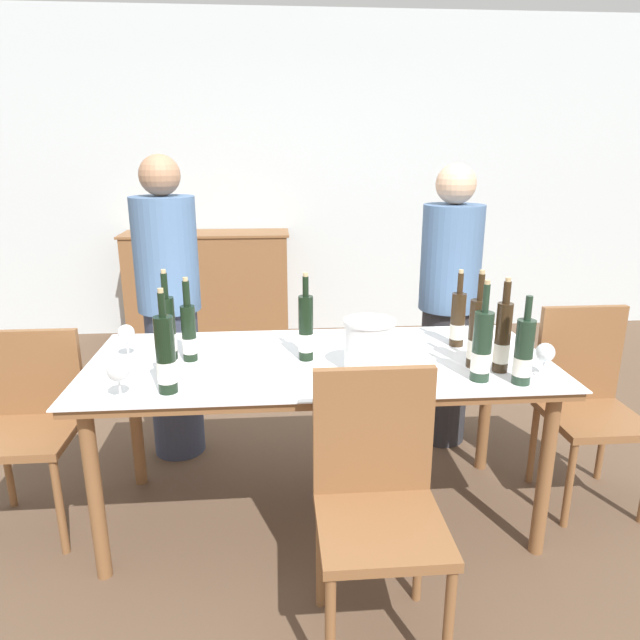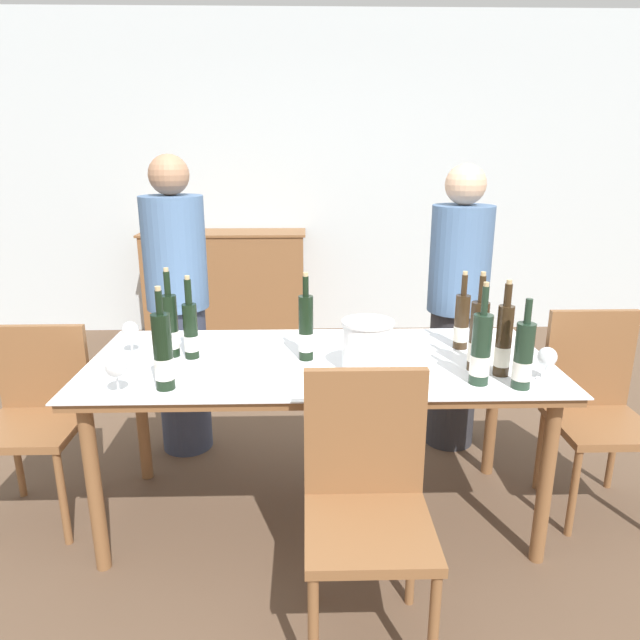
{
  "view_description": "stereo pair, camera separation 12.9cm",
  "coord_description": "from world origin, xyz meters",
  "px_view_note": "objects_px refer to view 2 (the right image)",
  "views": [
    {
      "loc": [
        -0.19,
        -2.33,
        1.65
      ],
      "look_at": [
        0.0,
        0.0,
        0.96
      ],
      "focal_mm": 32.0,
      "sensor_mm": 36.0,
      "label": 1
    },
    {
      "loc": [
        -0.06,
        -2.33,
        1.65
      ],
      "look_at": [
        0.0,
        0.0,
        0.96
      ],
      "focal_mm": 32.0,
      "sensor_mm": 36.0,
      "label": 2
    }
  ],
  "objects_px": {
    "dining_table": "(320,375)",
    "wine_bottle_3": "(503,342)",
    "wine_bottle_0": "(191,331)",
    "person_host": "(179,310)",
    "wine_glass_2": "(116,368)",
    "sideboard_cabinet": "(226,286)",
    "wine_bottle_8": "(163,354)",
    "wine_bottle_1": "(170,327)",
    "wine_bottle_6": "(481,351)",
    "wine_bottle_4": "(478,338)",
    "wine_glass_0": "(547,358)",
    "chair_right_end": "(595,399)",
    "chair_near_front": "(367,492)",
    "ice_bucket": "(367,345)",
    "person_guest_left": "(457,311)",
    "wine_glass_1": "(130,331)",
    "chair_left_end": "(37,408)",
    "wine_bottle_7": "(462,323)",
    "wine_bottle_2": "(306,329)",
    "wine_bottle_5": "(523,357)"
  },
  "relations": [
    {
      "from": "dining_table",
      "to": "wine_bottle_3",
      "type": "height_order",
      "value": "wine_bottle_3"
    },
    {
      "from": "wine_bottle_0",
      "to": "person_host",
      "type": "height_order",
      "value": "person_host"
    },
    {
      "from": "wine_glass_2",
      "to": "person_host",
      "type": "relative_size",
      "value": 0.09
    },
    {
      "from": "sideboard_cabinet",
      "to": "wine_bottle_8",
      "type": "xyz_separation_m",
      "value": [
        0.18,
        -2.99,
        0.43
      ]
    },
    {
      "from": "wine_bottle_1",
      "to": "wine_bottle_6",
      "type": "bearing_deg",
      "value": -15.18
    },
    {
      "from": "wine_bottle_4",
      "to": "wine_glass_0",
      "type": "bearing_deg",
      "value": -25.03
    },
    {
      "from": "wine_glass_0",
      "to": "person_host",
      "type": "bearing_deg",
      "value": 150.68
    },
    {
      "from": "chair_right_end",
      "to": "chair_near_front",
      "type": "distance_m",
      "value": 1.38
    },
    {
      "from": "sideboard_cabinet",
      "to": "ice_bucket",
      "type": "distance_m",
      "value": 3.03
    },
    {
      "from": "person_guest_left",
      "to": "wine_glass_1",
      "type": "bearing_deg",
      "value": -159.61
    },
    {
      "from": "wine_bottle_0",
      "to": "wine_bottle_8",
      "type": "distance_m",
      "value": 0.34
    },
    {
      "from": "wine_bottle_1",
      "to": "wine_bottle_6",
      "type": "height_order",
      "value": "wine_bottle_6"
    },
    {
      "from": "wine_bottle_4",
      "to": "chair_left_end",
      "type": "relative_size",
      "value": 0.47
    },
    {
      "from": "sideboard_cabinet",
      "to": "wine_glass_1",
      "type": "height_order",
      "value": "sideboard_cabinet"
    },
    {
      "from": "wine_glass_2",
      "to": "chair_left_end",
      "type": "xyz_separation_m",
      "value": [
        -0.53,
        0.43,
        -0.36
      ]
    },
    {
      "from": "wine_bottle_0",
      "to": "wine_bottle_7",
      "type": "relative_size",
      "value": 1.02
    },
    {
      "from": "dining_table",
      "to": "wine_glass_0",
      "type": "relative_size",
      "value": 14.69
    },
    {
      "from": "wine_glass_1",
      "to": "person_guest_left",
      "type": "xyz_separation_m",
      "value": [
        1.62,
        0.6,
        -0.09
      ]
    },
    {
      "from": "ice_bucket",
      "to": "wine_glass_2",
      "type": "distance_m",
      "value": 0.97
    },
    {
      "from": "sideboard_cabinet",
      "to": "wine_bottle_0",
      "type": "relative_size",
      "value": 3.9
    },
    {
      "from": "wine_bottle_4",
      "to": "wine_bottle_7",
      "type": "bearing_deg",
      "value": 88.68
    },
    {
      "from": "wine_glass_0",
      "to": "wine_bottle_2",
      "type": "bearing_deg",
      "value": 164.73
    },
    {
      "from": "wine_bottle_4",
      "to": "wine_glass_1",
      "type": "xyz_separation_m",
      "value": [
        -1.48,
        0.23,
        -0.03
      ]
    },
    {
      "from": "chair_near_front",
      "to": "person_guest_left",
      "type": "height_order",
      "value": "person_guest_left"
    },
    {
      "from": "wine_bottle_4",
      "to": "wine_glass_0",
      "type": "height_order",
      "value": "wine_bottle_4"
    },
    {
      "from": "chair_right_end",
      "to": "person_guest_left",
      "type": "bearing_deg",
      "value": 130.5
    },
    {
      "from": "sideboard_cabinet",
      "to": "wine_glass_0",
      "type": "xyz_separation_m",
      "value": [
        1.67,
        -2.94,
        0.39
      ]
    },
    {
      "from": "wine_glass_1",
      "to": "chair_near_front",
      "type": "bearing_deg",
      "value": -37.62
    },
    {
      "from": "chair_right_end",
      "to": "chair_near_front",
      "type": "relative_size",
      "value": 0.98
    },
    {
      "from": "sideboard_cabinet",
      "to": "wine_bottle_0",
      "type": "height_order",
      "value": "wine_bottle_0"
    },
    {
      "from": "wine_bottle_8",
      "to": "wine_glass_1",
      "type": "distance_m",
      "value": 0.46
    },
    {
      "from": "wine_bottle_0",
      "to": "chair_near_front",
      "type": "bearing_deg",
      "value": -45.01
    },
    {
      "from": "wine_bottle_8",
      "to": "wine_bottle_2",
      "type": "bearing_deg",
      "value": 29.68
    },
    {
      "from": "chair_right_end",
      "to": "person_guest_left",
      "type": "relative_size",
      "value": 0.59
    },
    {
      "from": "wine_bottle_2",
      "to": "chair_right_end",
      "type": "bearing_deg",
      "value": 3.45
    },
    {
      "from": "sideboard_cabinet",
      "to": "chair_right_end",
      "type": "bearing_deg",
      "value": -51.48
    },
    {
      "from": "wine_bottle_7",
      "to": "wine_glass_0",
      "type": "height_order",
      "value": "wine_bottle_7"
    },
    {
      "from": "wine_bottle_0",
      "to": "wine_bottle_8",
      "type": "bearing_deg",
      "value": -96.26
    },
    {
      "from": "wine_bottle_1",
      "to": "wine_glass_1",
      "type": "xyz_separation_m",
      "value": [
        -0.18,
        0.03,
        -0.03
      ]
    },
    {
      "from": "dining_table",
      "to": "ice_bucket",
      "type": "relative_size",
      "value": 9.11
    },
    {
      "from": "wine_bottle_6",
      "to": "wine_glass_2",
      "type": "bearing_deg",
      "value": -177.18
    },
    {
      "from": "wine_bottle_4",
      "to": "wine_glass_2",
      "type": "height_order",
      "value": "wine_bottle_4"
    },
    {
      "from": "ice_bucket",
      "to": "wine_glass_0",
      "type": "xyz_separation_m",
      "value": [
        0.7,
        -0.1,
        -0.02
      ]
    },
    {
      "from": "dining_table",
      "to": "chair_left_end",
      "type": "relative_size",
      "value": 2.25
    },
    {
      "from": "wine_bottle_0",
      "to": "wine_bottle_2",
      "type": "relative_size",
      "value": 0.95
    },
    {
      "from": "ice_bucket",
      "to": "wine_bottle_1",
      "type": "relative_size",
      "value": 0.55
    },
    {
      "from": "sideboard_cabinet",
      "to": "person_host",
      "type": "xyz_separation_m",
      "value": [
        0.03,
        -2.02,
        0.34
      ]
    },
    {
      "from": "wine_bottle_4",
      "to": "ice_bucket",
      "type": "bearing_deg",
      "value": -178.74
    },
    {
      "from": "wine_bottle_8",
      "to": "wine_glass_1",
      "type": "bearing_deg",
      "value": 121.55
    },
    {
      "from": "dining_table",
      "to": "wine_bottle_5",
      "type": "bearing_deg",
      "value": -23.18
    }
  ]
}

